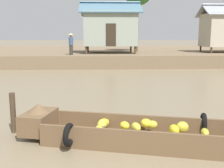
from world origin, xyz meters
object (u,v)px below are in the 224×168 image
at_px(stilt_house_mid_left, 110,28).
at_px(mooring_post, 13,113).
at_px(banana_boat, 140,132).
at_px(vendor_person, 71,43).

xyz_separation_m(stilt_house_mid_left, mooring_post, (-3.13, -17.07, -2.58)).
height_order(banana_boat, vendor_person, vendor_person).
bearing_deg(vendor_person, banana_boat, -78.69).
relative_size(banana_boat, vendor_person, 3.44).
distance_m(banana_boat, mooring_post, 3.26).
height_order(stilt_house_mid_left, mooring_post, stilt_house_mid_left).
distance_m(stilt_house_mid_left, mooring_post, 17.55).
distance_m(vendor_person, mooring_post, 14.75).
bearing_deg(vendor_person, stilt_house_mid_left, 37.57).
xyz_separation_m(banana_boat, vendor_person, (-3.11, 15.56, 1.64)).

